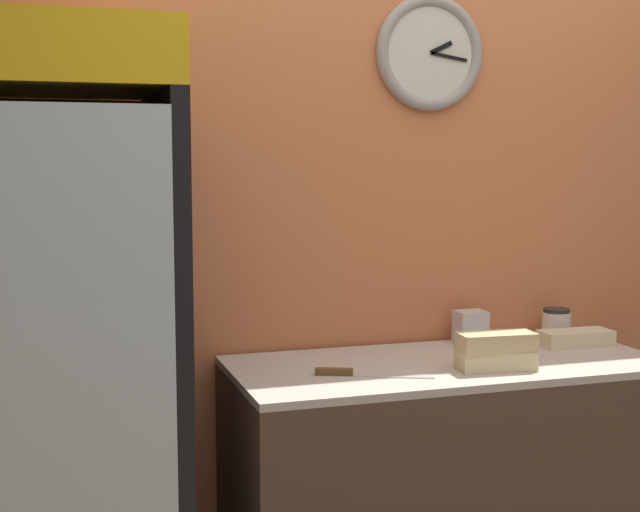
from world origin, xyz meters
TOP-DOWN VIEW (x-y plane):
  - wall_back at (0.00, 1.24)m, footprint 5.20×0.10m
  - prep_counter at (0.00, 0.87)m, footprint 1.46×0.64m
  - beverage_cooler at (-1.27, 0.88)m, footprint 0.68×0.73m
  - sandwich_stack_bottom at (0.10, 0.72)m, footprint 0.26×0.14m
  - sandwich_stack_middle at (0.10, 0.72)m, footprint 0.26×0.13m
  - sandwich_flat_left at (0.55, 0.96)m, footprint 0.27×0.12m
  - chefs_knife at (-0.36, 0.78)m, footprint 0.36×0.18m
  - condiment_jar at (0.57, 1.11)m, footprint 0.11×0.11m
  - napkin_dispenser at (0.21, 1.12)m, footprint 0.11×0.09m

SIDE VIEW (x-z plane):
  - prep_counter at x=0.00m, z-range 0.00..0.89m
  - chefs_knife at x=-0.36m, z-range 0.88..0.90m
  - sandwich_flat_left at x=0.55m, z-range 0.89..0.94m
  - sandwich_stack_bottom at x=0.10m, z-range 0.89..0.95m
  - condiment_jar at x=0.57m, z-range 0.88..1.00m
  - napkin_dispenser at x=0.21m, z-range 0.89..1.01m
  - sandwich_stack_middle at x=0.10m, z-range 0.95..1.01m
  - beverage_cooler at x=-1.27m, z-range 0.09..2.02m
  - wall_back at x=0.00m, z-range 0.01..2.71m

